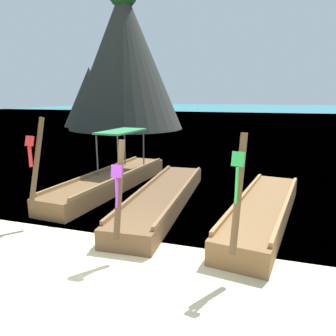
% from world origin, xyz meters
% --- Properties ---
extents(ground, '(120.00, 120.00, 0.00)m').
position_xyz_m(ground, '(0.00, 0.00, 0.00)').
color(ground, beige).
extents(sea_water, '(120.00, 120.00, 0.00)m').
position_xyz_m(sea_water, '(0.00, 61.51, 0.00)').
color(sea_water, teal).
rests_on(sea_water, ground).
extents(longtail_boat_red_ribbon, '(1.63, 6.72, 2.62)m').
position_xyz_m(longtail_boat_red_ribbon, '(-2.46, 4.87, 0.33)').
color(longtail_boat_red_ribbon, brown).
rests_on(longtail_boat_red_ribbon, ground).
extents(longtail_boat_violet_ribbon, '(1.52, 6.50, 2.31)m').
position_xyz_m(longtail_boat_violet_ribbon, '(-0.24, 3.81, 0.25)').
color(longtail_boat_violet_ribbon, brown).
rests_on(longtail_boat_violet_ribbon, ground).
extents(longtail_boat_green_ribbon, '(1.93, 5.90, 2.52)m').
position_xyz_m(longtail_boat_green_ribbon, '(2.53, 3.44, 0.27)').
color(longtail_boat_green_ribbon, brown).
rests_on(longtail_boat_green_ribbon, ground).
extents(karst_rock, '(12.80, 10.94, 13.49)m').
position_xyz_m(karst_rock, '(-11.38, 24.49, 6.14)').
color(karst_rock, '#2D302B').
rests_on(karst_rock, ground).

